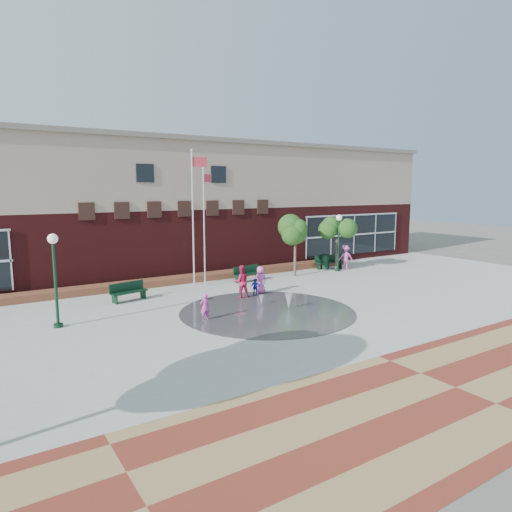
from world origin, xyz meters
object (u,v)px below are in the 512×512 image
bench_left (129,295)px  child_splash (205,307)px  flagpole_left (204,221)px  trash_can (325,262)px  flagpole_right (194,210)px

bench_left → child_splash: bearing=-84.4°
flagpole_left → bench_left: size_ratio=3.46×
bench_left → child_splash: size_ratio=1.65×
child_splash → trash_can: bearing=-153.2°
flagpole_right → child_splash: 8.66m
trash_can → child_splash: child_splash is taller
flagpole_right → trash_can: 11.14m
bench_left → child_splash: (1.77, -5.37, 0.30)m
flagpole_left → bench_left: flagpole_left is taller
trash_can → child_splash: 15.01m
flagpole_right → trash_can: flagpole_right is taller
flagpole_right → bench_left: flagpole_right is taller
bench_left → child_splash: child_splash is taller
bench_left → trash_can: size_ratio=1.89×
trash_can → child_splash: (-13.26, -7.03, 0.07)m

